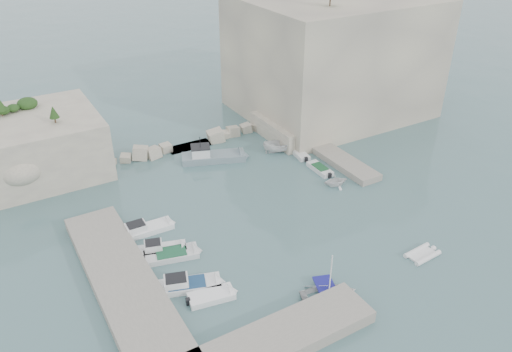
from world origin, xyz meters
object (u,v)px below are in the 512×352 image
motorboat_a (145,232)px  motorboat_e (212,298)px  work_boat (214,160)px  rowboat (328,298)px  inflatable_dinghy (422,256)px  motorboat_b (162,252)px  tender_east_d (282,152)px  tender_east_b (320,171)px  motorboat_d (187,288)px  tender_east_c (299,155)px  tender_east_a (335,185)px  motorboat_c (172,257)px

motorboat_a → motorboat_e: motorboat_a is taller
motorboat_e → work_boat: (11.12, 22.28, 0.00)m
work_boat → rowboat: bearing=-74.6°
inflatable_dinghy → work_boat: size_ratio=0.41×
motorboat_b → tender_east_d: bearing=46.3°
inflatable_dinghy → tender_east_b: (1.52, 18.08, 0.00)m
motorboat_d → tender_east_b: (22.39, 10.94, 0.00)m
motorboat_d → rowboat: 12.16m
motorboat_a → inflatable_dinghy: 27.07m
motorboat_d → tender_east_c: (22.59, 15.70, 0.00)m
tender_east_a → tender_east_d: (-0.70, 10.45, 0.00)m
motorboat_b → tender_east_a: tender_east_a is taller
rowboat → tender_east_d: size_ratio=0.95×
rowboat → motorboat_c: bearing=57.6°
motorboat_c → tender_east_b: same height
tender_east_b → motorboat_a: bearing=94.5°
motorboat_e → tender_east_b: same height
rowboat → inflatable_dinghy: 11.03m
tender_east_a → tender_east_d: tender_east_d is taller
motorboat_a → motorboat_e: 11.98m
tender_east_b → work_boat: work_boat is taller
motorboat_e → tender_east_d: size_ratio=0.83×
rowboat → work_boat: (2.53, 27.17, 0.00)m
motorboat_a → tender_east_b: 22.80m
motorboat_a → rowboat: size_ratio=1.28×
tender_east_c → inflatable_dinghy: bearing=-175.9°
rowboat → tender_east_b: (12.55, 18.07, 0.00)m
motorboat_a → tender_east_c: bearing=16.1°
motorboat_a → inflatable_dinghy: bearing=-37.0°
rowboat → tender_east_a: size_ratio=1.66×
tender_east_c → motorboat_c: bearing=124.9°
motorboat_d → inflatable_dinghy: bearing=-0.3°
tender_east_c → motorboat_b: bearing=122.0°
motorboat_a → motorboat_c: bearing=-79.5°
motorboat_d → tender_east_d: 27.56m
motorboat_c → tender_east_c: size_ratio=1.29×
motorboat_a → motorboat_e: bearing=-80.9°
inflatable_dinghy → tender_east_d: tender_east_d is taller
tender_east_c → work_boat: bearing=75.3°
tender_east_b → work_boat: 13.53m
rowboat → tender_east_d: 27.25m
motorboat_d → motorboat_e: bearing=-42.1°
rowboat → tender_east_a: bearing=-21.0°
rowboat → tender_east_d: tender_east_d is taller
motorboat_a → tender_east_d: bearing=21.7°
motorboat_a → motorboat_c: 5.07m
inflatable_dinghy → tender_east_d: bearing=85.6°
motorboat_b → inflatable_dinghy: 24.64m
tender_east_a → tender_east_c: tender_east_a is taller
motorboat_a → tender_east_c: 23.75m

